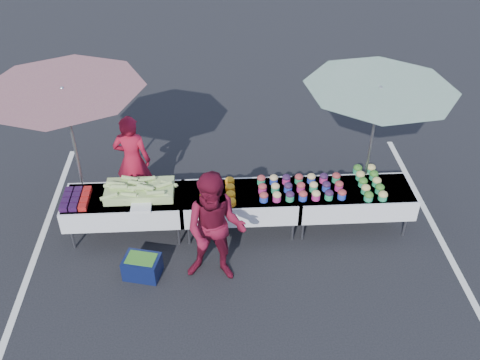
{
  "coord_description": "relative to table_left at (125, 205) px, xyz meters",
  "views": [
    {
      "loc": [
        -0.36,
        -6.57,
        5.84
      ],
      "look_at": [
        0.0,
        0.0,
        1.0
      ],
      "focal_mm": 40.0,
      "sensor_mm": 36.0,
      "label": 1
    }
  ],
  "objects": [
    {
      "name": "ground",
      "position": [
        1.8,
        0.0,
        -0.58
      ],
      "size": [
        80.0,
        80.0,
        0.0
      ],
      "primitive_type": "plane",
      "color": "black"
    },
    {
      "name": "stripe_left",
      "position": [
        -1.4,
        0.0,
        -0.58
      ],
      "size": [
        0.1,
        5.0,
        0.0
      ],
      "primitive_type": "cube",
      "color": "silver",
      "rests_on": "ground"
    },
    {
      "name": "stripe_right",
      "position": [
        5.0,
        0.0,
        -0.58
      ],
      "size": [
        0.1,
        5.0,
        0.0
      ],
      "primitive_type": "cube",
      "color": "silver",
      "rests_on": "ground"
    },
    {
      "name": "table_left",
      "position": [
        0.0,
        0.0,
        0.0
      ],
      "size": [
        1.86,
        0.81,
        0.75
      ],
      "color": "white",
      "rests_on": "ground"
    },
    {
      "name": "table_center",
      "position": [
        1.8,
        0.0,
        0.0
      ],
      "size": [
        1.86,
        0.81,
        0.75
      ],
      "color": "white",
      "rests_on": "ground"
    },
    {
      "name": "table_right",
      "position": [
        3.6,
        0.0,
        0.0
      ],
      "size": [
        1.86,
        0.81,
        0.75
      ],
      "color": "white",
      "rests_on": "ground"
    },
    {
      "name": "berry_punnets",
      "position": [
        -0.71,
        -0.06,
        0.21
      ],
      "size": [
        0.4,
        0.54,
        0.08
      ],
      "color": "black",
      "rests_on": "table_left"
    },
    {
      "name": "corn_pile",
      "position": [
        0.25,
        0.04,
        0.26
      ],
      "size": [
        1.16,
        0.57,
        0.26
      ],
      "color": "#8BB15B",
      "rests_on": "table_left"
    },
    {
      "name": "plastic_bags",
      "position": [
        0.3,
        -0.3,
        0.19
      ],
      "size": [
        0.3,
        0.25,
        0.05
      ],
      "primitive_type": "cube",
      "color": "white",
      "rests_on": "table_left"
    },
    {
      "name": "carrot_bowls",
      "position": [
        1.45,
        -0.01,
        0.22
      ],
      "size": [
        0.55,
        0.69,
        0.11
      ],
      "color": "orange",
      "rests_on": "table_center"
    },
    {
      "name": "potato_cups",
      "position": [
        2.75,
        0.0,
        0.25
      ],
      "size": [
        1.34,
        0.58,
        0.16
      ],
      "color": "#253DB1",
      "rests_on": "table_right"
    },
    {
      "name": "bean_baskets",
      "position": [
        3.86,
        0.08,
        0.24
      ],
      "size": [
        0.36,
        0.86,
        0.15
      ],
      "color": "#269A62",
      "rests_on": "table_right"
    },
    {
      "name": "vendor",
      "position": [
        0.06,
        0.87,
        0.25
      ],
      "size": [
        0.66,
        0.49,
        1.67
      ],
      "primitive_type": "imported",
      "rotation": [
        0.0,
        0.0,
        2.99
      ],
      "color": "#A2122B",
      "rests_on": "ground"
    },
    {
      "name": "customer",
      "position": [
        1.4,
        -1.0,
        0.32
      ],
      "size": [
        0.98,
        0.82,
        1.81
      ],
      "primitive_type": "imported",
      "rotation": [
        0.0,
        0.0,
        -0.17
      ],
      "color": "maroon",
      "rests_on": "ground"
    },
    {
      "name": "umbrella_left",
      "position": [
        -0.7,
        0.4,
        1.63
      ],
      "size": [
        2.5,
        2.5,
        2.44
      ],
      "rotation": [
        0.0,
        0.0,
        0.05
      ],
      "color": "black",
      "rests_on": "ground"
    },
    {
      "name": "umbrella_right",
      "position": [
        3.88,
        0.4,
        1.53
      ],
      "size": [
        2.77,
        2.77,
        2.33
      ],
      "rotation": [
        0.0,
        0.0,
        -0.24
      ],
      "color": "black",
      "rests_on": "ground"
    },
    {
      "name": "storage_bin",
      "position": [
        0.31,
        -0.93,
        -0.41
      ],
      "size": [
        0.59,
        0.49,
        0.34
      ],
      "rotation": [
        0.0,
        0.0,
        -0.24
      ],
      "color": "#0C153D",
      "rests_on": "ground"
    }
  ]
}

